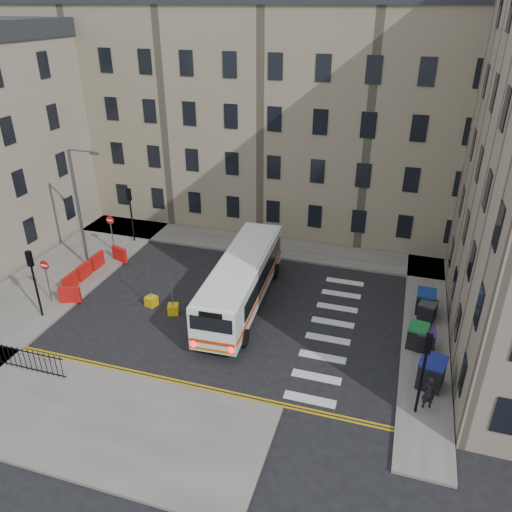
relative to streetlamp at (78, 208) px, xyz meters
The scene contains 22 objects.
ground 13.85m from the streetlamp, ahead, with size 120.00×120.00×0.00m, color black.
pavement_north 10.52m from the streetlamp, 43.32° to the left, with size 36.00×3.20×0.15m, color slate.
pavement_east 22.50m from the streetlamp, ahead, with size 2.40×26.00×0.15m, color slate.
pavement_west 4.49m from the streetlamp, 135.00° to the right, with size 6.00×22.00×0.15m, color slate.
pavement_sw 14.08m from the streetlamp, 63.43° to the right, with size 20.00×6.00×0.15m, color slate.
terrace_north 15.38m from the streetlamp, 66.04° to the left, with size 38.30×10.80×17.20m.
traffic_light_east 22.91m from the streetlamp, 19.15° to the right, with size 0.28×0.22×4.10m.
traffic_light_nw 4.84m from the streetlamp, 77.47° to the left, with size 0.28×0.22×4.10m.
traffic_light_sw 6.26m from the streetlamp, 80.54° to the right, with size 0.28×0.22×4.10m.
streetlamp is the anchor object (origin of this frame).
no_entry_north 3.41m from the streetlamp, 78.69° to the left, with size 0.60×0.08×3.00m.
no_entry_south 5.06m from the streetlamp, 83.66° to the right, with size 0.60×0.08×3.00m.
roadworks_barriers 4.15m from the streetlamp, 52.28° to the right, with size 1.66×6.26×1.00m.
bus 11.87m from the streetlamp, ahead, with size 3.15×11.04×2.96m.
wheelie_bin_a 23.12m from the streetlamp, 14.02° to the right, with size 1.40×1.52×1.43m.
wheelie_bin_b 22.39m from the streetlamp, ahead, with size 0.92×1.05×1.13m.
wheelie_bin_c 21.97m from the streetlamp, ahead, with size 1.14×1.26×1.24m.
wheelie_bin_d 22.31m from the streetlamp, ahead, with size 1.14×1.23×1.14m.
wheelie_bin_e 22.19m from the streetlamp, ahead, with size 1.07×1.22×1.32m.
pedestrian 23.39m from the streetlamp, 17.85° to the right, with size 0.61×0.40×1.68m, color black.
bollard_yellow 8.12m from the streetlamp, 25.28° to the right, with size 0.60×0.60×0.60m, color gold.
bollard_chevron 9.59m from the streetlamp, 23.17° to the right, with size 0.60×0.60×0.60m, color #E8B70D.
Camera 1 is at (6.74, -23.20, 16.20)m, focal length 35.00 mm.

